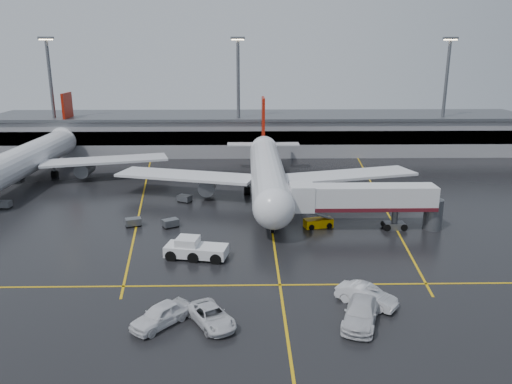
{
  "coord_description": "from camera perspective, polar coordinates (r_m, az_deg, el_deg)",
  "views": [
    {
      "loc": [
        -3.22,
        -66.94,
        22.29
      ],
      "look_at": [
        -2.0,
        -2.0,
        4.0
      ],
      "focal_mm": 34.85,
      "sensor_mm": 36.0,
      "label": 1
    }
  ],
  "objects": [
    {
      "name": "baggage_cart_a",
      "position": [
        66.6,
        -9.78,
        -3.5
      ],
      "size": [
        2.38,
        2.16,
        1.12
      ],
      "color": "#595B60",
      "rests_on": "ground"
    },
    {
      "name": "main_airliner",
      "position": [
        78.81,
        1.3,
        2.46
      ],
      "size": [
        48.8,
        45.6,
        14.1
      ],
      "color": "silver",
      "rests_on": "ground"
    },
    {
      "name": "apron_line_stop",
      "position": [
        50.27,
        2.76,
        -10.61
      ],
      "size": [
        60.0,
        0.25,
        0.02
      ],
      "primitive_type": "cube",
      "color": "gold",
      "rests_on": "ground"
    },
    {
      "name": "light_mast_right",
      "position": [
        117.46,
        20.91,
        10.91
      ],
      "size": [
        3.0,
        1.2,
        25.45
      ],
      "color": "#595B60",
      "rests_on": "ground"
    },
    {
      "name": "light_mast_mid",
      "position": [
        109.24,
        -2.05,
        11.62
      ],
      "size": [
        3.0,
        1.2,
        25.45
      ],
      "color": "#595B60",
      "rests_on": "ground"
    },
    {
      "name": "ground",
      "position": [
        70.63,
        1.59,
        -2.68
      ],
      "size": [
        220.0,
        220.0,
        0.0
      ],
      "primitive_type": "plane",
      "color": "black",
      "rests_on": "ground"
    },
    {
      "name": "baggage_cart_c",
      "position": [
        77.32,
        -8.19,
        -0.71
      ],
      "size": [
        2.38,
        2.12,
        1.12
      ],
      "color": "#595B60",
      "rests_on": "ground"
    },
    {
      "name": "pushback_tractor",
      "position": [
        56.46,
        -7.06,
        -6.57
      ],
      "size": [
        7.29,
        4.11,
        2.46
      ],
      "color": "silver",
      "rests_on": "ground"
    },
    {
      "name": "second_airliner",
      "position": [
        98.43,
        -24.31,
        3.74
      ],
      "size": [
        48.8,
        45.6,
        14.1
      ],
      "color": "silver",
      "rests_on": "ground"
    },
    {
      "name": "service_van_d",
      "position": [
        43.9,
        -10.91,
        -13.68
      ],
      "size": [
        5.29,
        5.66,
        1.89
      ],
      "primitive_type": "imported",
      "rotation": [
        0.0,
        0.0,
        -0.71
      ],
      "color": "silver",
      "rests_on": "ground"
    },
    {
      "name": "service_van_b",
      "position": [
        44.42,
        11.96,
        -13.36
      ],
      "size": [
        4.73,
        7.08,
        1.91
      ],
      "primitive_type": "imported",
      "rotation": [
        0.0,
        0.0,
        -0.34
      ],
      "color": "silver",
      "rests_on": "ground"
    },
    {
      "name": "service_van_c",
      "position": [
        47.36,
        12.55,
        -11.51
      ],
      "size": [
        5.6,
        4.92,
        1.83
      ],
      "primitive_type": "imported",
      "rotation": [
        0.0,
        0.0,
        0.92
      ],
      "color": "silver",
      "rests_on": "ground"
    },
    {
      "name": "apron_line_left",
      "position": [
        81.84,
        -12.87,
        -0.48
      ],
      "size": [
        9.99,
        69.35,
        0.02
      ],
      "primitive_type": "cube",
      "rotation": [
        0.0,
        0.0,
        0.14
      ],
      "color": "gold",
      "rests_on": "ground"
    },
    {
      "name": "light_mast_left",
      "position": [
        116.94,
        -22.42,
        10.74
      ],
      "size": [
        3.0,
        1.2,
        25.45
      ],
      "color": "#595B60",
      "rests_on": "ground"
    },
    {
      "name": "terminal",
      "position": [
        116.32,
        0.53,
        6.84
      ],
      "size": [
        122.0,
        19.0,
        8.6
      ],
      "color": "gray",
      "rests_on": "ground"
    },
    {
      "name": "jet_bridge",
      "position": [
        65.41,
        12.31,
        -0.95
      ],
      "size": [
        19.9,
        3.4,
        6.05
      ],
      "color": "silver",
      "rests_on": "ground"
    },
    {
      "name": "baggage_cart_b",
      "position": [
        68.0,
        -13.9,
        -3.33
      ],
      "size": [
        2.32,
        1.9,
        1.12
      ],
      "color": "#595B60",
      "rests_on": "ground"
    },
    {
      "name": "belt_loader",
      "position": [
        66.28,
        7.16,
        -3.52
      ],
      "size": [
        4.01,
        2.49,
        2.37
      ],
      "color": "#EAA800",
      "rests_on": "ground"
    },
    {
      "name": "baggage_cart_e",
      "position": [
        82.5,
        -26.96,
        -1.25
      ],
      "size": [
        2.03,
        1.34,
        1.12
      ],
      "color": "#595B60",
      "rests_on": "ground"
    },
    {
      "name": "apron_line_centre",
      "position": [
        70.63,
        1.59,
        -2.67
      ],
      "size": [
        0.25,
        90.0,
        0.02
      ],
      "primitive_type": "cube",
      "color": "gold",
      "rests_on": "ground"
    },
    {
      "name": "apron_line_right",
      "position": [
        82.87,
        13.8,
        -0.34
      ],
      "size": [
        7.57,
        69.64,
        0.02
      ],
      "primitive_type": "cube",
      "rotation": [
        0.0,
        0.0,
        -0.1
      ],
      "color": "gold",
      "rests_on": "ground"
    },
    {
      "name": "service_van_a",
      "position": [
        43.48,
        -5.16,
        -13.99
      ],
      "size": [
        5.08,
        6.16,
        1.56
      ],
      "primitive_type": "imported",
      "rotation": [
        0.0,
        0.0,
        0.53
      ],
      "color": "silver",
      "rests_on": "ground"
    }
  ]
}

